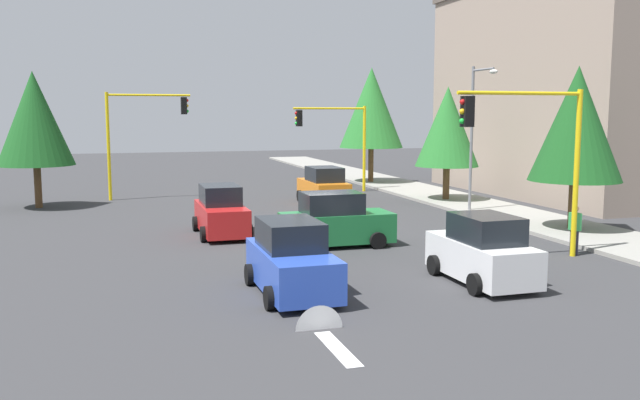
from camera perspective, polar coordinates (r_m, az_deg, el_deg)
The scene contains 18 objects.
ground_plane at distance 26.51m, azimuth -0.79°, elevation -3.13°, with size 120.00×120.00×0.00m, color #353538.
sidewalk_kerb at distance 35.22m, azimuth 13.49°, elevation -0.60°, with size 80.00×4.00×0.15m, color gray.
lane_arrow_near at distance 14.98m, azimuth 0.51°, elevation -11.41°, with size 2.40×1.10×1.10m.
apartment_block at distance 42.79m, azimuth 20.31°, elevation 8.91°, with size 17.72×9.30×12.62m.
traffic_signal_far_right at distance 39.07m, azimuth -14.83°, elevation 6.18°, with size 0.36×4.59×5.94m.
traffic_signal_far_left at distance 41.13m, azimuth 1.30°, elevation 5.82°, with size 0.36×4.59×5.23m.
traffic_signal_near_left at distance 23.04m, azimuth 17.29°, elevation 4.88°, with size 0.36×4.59×5.59m.
street_lamp_curbside at distance 33.05m, azimuth 12.98°, elevation 6.35°, with size 2.15×0.28×7.00m.
tree_roadside_mid at distance 37.29m, azimuth 10.67°, elevation 6.06°, with size 3.42×3.42×6.22m.
tree_roadside_far at distance 46.19m, azimuth 4.34°, elevation 7.73°, with size 4.28×4.28×7.83m.
tree_roadside_near at distance 29.10m, azimuth 20.77°, elevation 5.99°, with size 3.67×3.67×6.68m.
tree_opposite_side at distance 37.23m, azimuth -22.89°, elevation 6.32°, with size 3.79×3.79×6.90m.
car_red at distance 27.10m, azimuth -8.32°, elevation -1.05°, with size 4.11×1.95×1.98m.
car_green at distance 24.58m, azimuth 1.31°, elevation -1.84°, with size 2.06×4.00×1.98m.
car_white at distance 19.84m, azimuth 13.50°, elevation -4.27°, with size 3.88×1.96×1.98m.
car_blue at distance 18.17m, azimuth -2.40°, elevation -5.12°, with size 4.10×2.02×1.98m.
car_orange at distance 36.06m, azimuth 0.30°, elevation 1.11°, with size 4.20×2.11×1.98m.
pedestrian_crossing at distance 24.64m, azimuth 20.63°, elevation -2.26°, with size 0.40×0.24×1.70m.
Camera 1 is at (25.04, -7.27, 4.82)m, focal length 38.06 mm.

